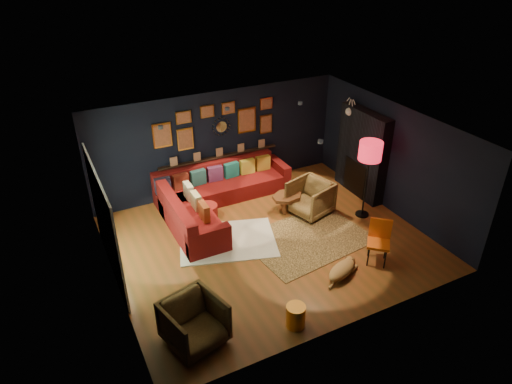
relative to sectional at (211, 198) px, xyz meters
name	(u,v)px	position (x,y,z in m)	size (l,w,h in m)	color
floor	(269,242)	(0.61, -1.81, -0.32)	(6.50, 6.50, 0.00)	brown
room_walls	(270,177)	(0.61, -1.81, 1.27)	(6.50, 6.50, 6.50)	black
sectional	(211,198)	(0.00, 0.00, 0.00)	(3.41, 2.69, 0.86)	maroon
ledge	(219,157)	(0.61, 0.87, 0.60)	(3.20, 0.12, 0.04)	black
gallery_wall	(217,123)	(0.60, 0.91, 1.48)	(3.15, 0.04, 1.02)	gold
sunburst_mirror	(221,127)	(0.71, 0.91, 1.38)	(0.47, 0.16, 0.47)	silver
fireplace	(361,156)	(3.71, -0.91, 0.70)	(0.31, 1.60, 2.20)	black
deer_head	(355,110)	(3.75, -0.41, 1.73)	(0.50, 0.28, 0.45)	white
sliding_door	(105,223)	(-2.60, -1.21, 0.78)	(0.06, 2.80, 2.20)	white
ceiling_spots	(252,119)	(0.61, -1.01, 2.24)	(3.30, 2.50, 0.06)	black
shag_rug	(228,241)	(-0.19, -1.39, -0.31)	(2.06, 1.50, 0.03)	silver
leopard_rug	(307,239)	(1.41, -2.11, -0.32)	(2.58, 1.84, 0.01)	tan
coffee_table	(287,198)	(1.61, -0.87, 0.02)	(0.88, 0.72, 0.40)	#5E3317
pouf	(207,211)	(-0.22, -0.31, -0.14)	(0.48, 0.48, 0.31)	maroon
armchair_left	(194,321)	(-1.78, -3.72, 0.13)	(0.88, 0.83, 0.91)	#A7793C
armchair_right	(310,196)	(2.04, -1.21, 0.13)	(0.88, 0.83, 0.91)	#A7793C
gold_stool	(296,316)	(-0.13, -4.16, -0.11)	(0.34, 0.34, 0.42)	gold
orange_chair	(379,238)	(2.29, -3.36, 0.23)	(0.62, 0.62, 0.93)	black
floor_lamp	(370,154)	(3.11, -1.86, 1.28)	(0.52, 0.52, 1.89)	black
dog	(342,268)	(1.35, -3.45, -0.14)	(1.07, 0.53, 0.34)	#A06439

